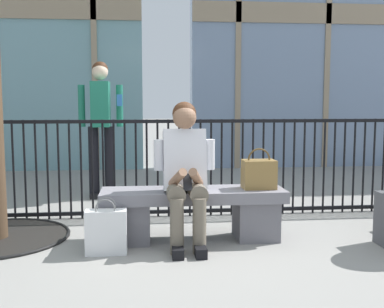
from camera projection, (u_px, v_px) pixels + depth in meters
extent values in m
plane|color=gray|center=(193.00, 240.00, 4.17)|extent=(60.00, 60.00, 0.00)
cube|color=slate|center=(193.00, 195.00, 4.12)|extent=(1.60, 0.44, 0.10)
cube|color=slate|center=(129.00, 222.00, 4.09)|extent=(0.36, 0.37, 0.35)
cube|color=slate|center=(256.00, 219.00, 4.20)|extent=(0.36, 0.37, 0.35)
cylinder|color=#6B6051|center=(175.00, 191.00, 3.92)|extent=(0.15, 0.40, 0.15)
cylinder|color=#6B6051|center=(177.00, 226.00, 3.75)|extent=(0.11, 0.11, 0.45)
cube|color=black|center=(178.00, 251.00, 3.71)|extent=(0.09, 0.22, 0.08)
cylinder|color=#6B6051|center=(197.00, 191.00, 3.94)|extent=(0.15, 0.40, 0.15)
cylinder|color=#6B6051|center=(199.00, 226.00, 3.77)|extent=(0.11, 0.11, 0.45)
cube|color=black|center=(200.00, 251.00, 3.73)|extent=(0.09, 0.22, 0.08)
cube|color=silver|center=(184.00, 161.00, 4.04)|extent=(0.36, 0.30, 0.55)
cylinder|color=silver|center=(159.00, 155.00, 4.01)|extent=(0.08, 0.08, 0.26)
cylinder|color=#8E664C|center=(177.00, 179.00, 3.83)|extent=(0.16, 0.28, 0.20)
cylinder|color=silver|center=(210.00, 154.00, 4.06)|extent=(0.08, 0.08, 0.26)
cylinder|color=#8E664C|center=(197.00, 178.00, 3.85)|extent=(0.16, 0.28, 0.20)
cube|color=black|center=(187.00, 182.00, 3.78)|extent=(0.07, 0.10, 0.13)
sphere|color=#8E664C|center=(185.00, 117.00, 3.98)|extent=(0.20, 0.20, 0.20)
sphere|color=#472816|center=(184.00, 114.00, 4.01)|extent=(0.20, 0.20, 0.20)
cube|color=olive|center=(259.00, 174.00, 4.15)|extent=(0.28, 0.20, 0.25)
torus|color=brown|center=(259.00, 159.00, 4.14)|extent=(0.20, 0.02, 0.20)
cube|color=white|center=(106.00, 232.00, 3.76)|extent=(0.33, 0.14, 0.36)
torus|color=slate|center=(105.00, 209.00, 3.69)|extent=(0.16, 0.01, 0.16)
torus|color=slate|center=(106.00, 206.00, 3.79)|extent=(0.16, 0.01, 0.16)
cylinder|color=black|center=(94.00, 162.00, 5.98)|extent=(0.13, 0.13, 0.90)
cube|color=black|center=(94.00, 195.00, 5.98)|extent=(0.09, 0.22, 0.06)
cylinder|color=black|center=(110.00, 162.00, 6.00)|extent=(0.13, 0.13, 0.90)
cube|color=black|center=(110.00, 195.00, 6.00)|extent=(0.09, 0.22, 0.06)
cube|color=#1E7259|center=(101.00, 104.00, 5.91)|extent=(0.22, 0.38, 0.56)
cylinder|color=#1E7259|center=(82.00, 106.00, 5.88)|extent=(0.08, 0.08, 0.52)
cylinder|color=#1E7259|center=(120.00, 106.00, 5.93)|extent=(0.08, 0.08, 0.52)
sphere|color=beige|center=(100.00, 72.00, 5.86)|extent=(0.20, 0.20, 0.20)
sphere|color=#472816|center=(100.00, 70.00, 5.88)|extent=(0.20, 0.20, 0.20)
cube|color=#2D6BB7|center=(120.00, 100.00, 5.83)|extent=(0.07, 0.01, 0.14)
cylinder|color=black|center=(2.00, 171.00, 4.80)|extent=(0.02, 0.02, 1.03)
cylinder|color=black|center=(14.00, 170.00, 4.81)|extent=(0.02, 0.02, 1.03)
cylinder|color=black|center=(25.00, 170.00, 4.82)|extent=(0.02, 0.02, 1.03)
cylinder|color=black|center=(36.00, 170.00, 4.84)|extent=(0.02, 0.02, 1.03)
cylinder|color=black|center=(48.00, 170.00, 4.85)|extent=(0.02, 0.02, 1.03)
cylinder|color=black|center=(59.00, 170.00, 4.86)|extent=(0.02, 0.02, 1.03)
cylinder|color=black|center=(70.00, 170.00, 4.87)|extent=(0.02, 0.02, 1.03)
cylinder|color=black|center=(81.00, 169.00, 4.88)|extent=(0.02, 0.02, 1.03)
cylinder|color=black|center=(92.00, 169.00, 4.89)|extent=(0.02, 0.02, 1.03)
cylinder|color=black|center=(103.00, 169.00, 4.90)|extent=(0.02, 0.02, 1.03)
cylinder|color=black|center=(114.00, 169.00, 4.91)|extent=(0.02, 0.02, 1.03)
cylinder|color=black|center=(125.00, 169.00, 4.93)|extent=(0.02, 0.02, 1.03)
cylinder|color=black|center=(136.00, 169.00, 4.94)|extent=(0.02, 0.02, 1.03)
cylinder|color=black|center=(147.00, 169.00, 4.95)|extent=(0.02, 0.02, 1.03)
cylinder|color=black|center=(158.00, 168.00, 4.96)|extent=(0.02, 0.02, 1.03)
cylinder|color=black|center=(168.00, 168.00, 4.97)|extent=(0.02, 0.02, 1.03)
cylinder|color=black|center=(179.00, 168.00, 4.98)|extent=(0.02, 0.02, 1.03)
cylinder|color=black|center=(190.00, 168.00, 4.99)|extent=(0.02, 0.02, 1.03)
cylinder|color=black|center=(200.00, 168.00, 5.01)|extent=(0.02, 0.02, 1.03)
cylinder|color=black|center=(211.00, 168.00, 5.02)|extent=(0.02, 0.02, 1.03)
cylinder|color=black|center=(221.00, 168.00, 5.03)|extent=(0.02, 0.02, 1.03)
cylinder|color=black|center=(232.00, 167.00, 5.04)|extent=(0.02, 0.02, 1.03)
cylinder|color=black|center=(242.00, 167.00, 5.05)|extent=(0.02, 0.02, 1.03)
cylinder|color=black|center=(253.00, 167.00, 5.06)|extent=(0.02, 0.02, 1.03)
cylinder|color=black|center=(263.00, 167.00, 5.07)|extent=(0.02, 0.02, 1.03)
cylinder|color=black|center=(273.00, 167.00, 5.08)|extent=(0.02, 0.02, 1.03)
cylinder|color=black|center=(284.00, 167.00, 5.10)|extent=(0.02, 0.02, 1.03)
cylinder|color=black|center=(294.00, 166.00, 5.11)|extent=(0.02, 0.02, 1.03)
cylinder|color=black|center=(304.00, 166.00, 5.12)|extent=(0.02, 0.02, 1.03)
cylinder|color=black|center=(314.00, 166.00, 5.13)|extent=(0.02, 0.02, 1.03)
cylinder|color=black|center=(324.00, 166.00, 5.14)|extent=(0.02, 0.02, 1.03)
cylinder|color=black|center=(334.00, 166.00, 5.15)|extent=(0.02, 0.02, 1.03)
cylinder|color=black|center=(344.00, 166.00, 5.16)|extent=(0.02, 0.02, 1.03)
cylinder|color=black|center=(354.00, 166.00, 5.17)|extent=(0.02, 0.02, 1.03)
cylinder|color=black|center=(364.00, 166.00, 5.19)|extent=(0.02, 0.02, 1.03)
cylinder|color=black|center=(374.00, 165.00, 5.20)|extent=(0.02, 0.02, 1.03)
cylinder|color=black|center=(383.00, 165.00, 5.21)|extent=(0.02, 0.02, 1.03)
cube|color=black|center=(185.00, 211.00, 5.04)|extent=(9.38, 0.04, 0.04)
cube|color=black|center=(184.00, 121.00, 4.93)|extent=(9.38, 0.04, 0.04)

